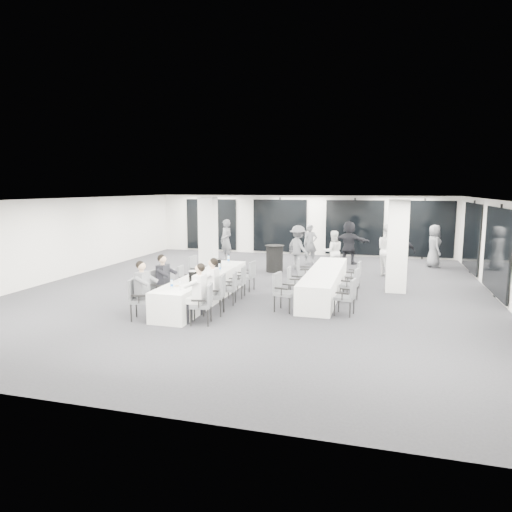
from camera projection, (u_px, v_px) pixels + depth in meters
The scene contains 43 objects.
room at pixel (291, 243), 14.80m from camera, with size 14.04×16.04×2.84m.
column_left at pixel (208, 233), 17.77m from camera, with size 0.60×0.60×2.80m, color silver.
column_right at pixel (397, 246), 13.82m from camera, with size 0.60×0.60×2.80m, color silver.
banquet_table_main at pixel (205, 288), 12.81m from camera, with size 0.90×5.00×0.75m, color white.
banquet_table_side at pixel (324, 282), 13.51m from camera, with size 0.90×5.00×0.75m, color white.
cocktail_table at pixel (275, 258), 17.23m from camera, with size 0.73×0.73×1.01m.
chair_main_left_near at pixel (138, 297), 10.94m from camera, with size 0.61×0.63×1.00m.
chair_main_left_second at pixel (160, 286), 12.00m from camera, with size 0.58×0.63×1.02m.
chair_main_left_mid at pixel (175, 283), 12.82m from camera, with size 0.46×0.51×0.86m.
chair_main_left_fourth at pixel (185, 278), 13.48m from camera, with size 0.47×0.52×0.87m.
chair_main_left_far at pixel (197, 270), 14.40m from camera, with size 0.54×0.60×1.02m.
chair_main_right_near at pixel (204, 301), 10.58m from camera, with size 0.56×0.59×0.95m.
chair_main_right_second at pixel (217, 292), 11.37m from camera, with size 0.59×0.63×1.02m.
chair_main_right_mid at pixel (230, 286), 12.40m from camera, with size 0.50×0.54×0.88m.
chair_main_right_fourth at pixel (239, 280), 13.17m from camera, with size 0.49×0.54×0.92m.
chair_main_right_far at pixel (248, 274), 14.03m from camera, with size 0.51×0.55×0.92m.
chair_side_left_near at pixel (282, 289), 11.73m from camera, with size 0.58×0.62×0.99m.
chair_side_left_mid at pixel (293, 280), 13.17m from camera, with size 0.48×0.53×0.90m.
chair_side_left_far at pixel (303, 270), 14.66m from camera, with size 0.54×0.57×0.92m.
chair_side_right_near at pixel (348, 295), 11.32m from camera, with size 0.54×0.58×0.92m.
chair_side_right_mid at pixel (352, 282), 12.75m from camera, with size 0.54×0.58×0.93m.
chair_side_right_far at pixel (355, 274), 14.20m from camera, with size 0.49×0.53×0.89m.
seated_guest_a at pixel (145, 287), 10.88m from camera, with size 0.50×0.38×1.44m.
seated_guest_b at pixel (165, 278), 11.91m from camera, with size 0.50×0.38×1.44m.
seated_guest_c at pixel (197, 290), 10.57m from camera, with size 0.50×0.38×1.44m.
seated_guest_d at pixel (210, 282), 11.37m from camera, with size 0.50×0.38×1.44m.
standing_guest_a at pixel (310, 241), 19.05m from camera, with size 0.68×0.55×1.87m, color slate.
standing_guest_b at pixel (333, 249), 17.08m from camera, with size 0.86×0.52×1.78m, color white.
standing_guest_c at pixel (298, 245), 17.64m from camera, with size 1.26×0.64×1.94m, color slate.
standing_guest_d at pixel (403, 250), 16.77m from camera, with size 1.03×0.58×1.76m, color black.
standing_guest_e at pixel (434, 243), 18.16m from camera, with size 0.93×0.57×1.92m, color slate.
standing_guest_f at pixel (349, 240), 18.93m from camera, with size 1.88×0.72×2.04m, color black.
standing_guest_g at pixel (226, 238), 19.64m from camera, with size 0.75×0.60×2.05m, color slate.
standing_guest_h at pixel (389, 247), 16.33m from camera, with size 1.03×0.63×2.13m, color white.
ice_bucket_near at pixel (193, 276), 11.77m from camera, with size 0.25×0.25×0.28m, color black.
ice_bucket_far at pixel (218, 263), 13.87m from camera, with size 0.23×0.23×0.26m, color black.
water_bottle_a at pixel (172, 284), 10.98m from camera, with size 0.06×0.06×0.20m, color silver.
water_bottle_b at pixel (220, 268), 13.21m from camera, with size 0.07×0.07×0.23m, color silver.
water_bottle_c at pixel (229, 259), 14.72m from camera, with size 0.07×0.07×0.23m, color silver.
plate_a at pixel (177, 286), 11.21m from camera, with size 0.19×0.19×0.03m.
plate_b at pixel (188, 286), 11.23m from camera, with size 0.18×0.18×0.03m.
plate_c at pixel (198, 278), 12.25m from camera, with size 0.18×0.18×0.03m.
wine_glass at pixel (180, 283), 10.79m from camera, with size 0.08×0.08×0.22m.
Camera 1 is at (3.74, -13.36, 3.16)m, focal length 32.00 mm.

